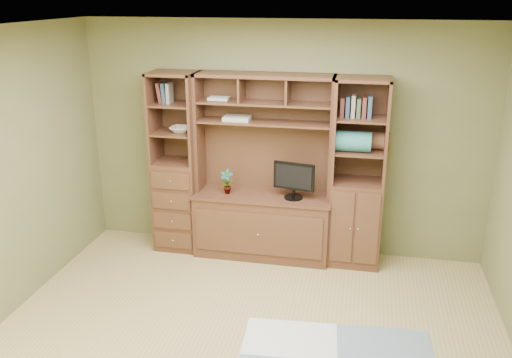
% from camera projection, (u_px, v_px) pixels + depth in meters
% --- Properties ---
extents(room, '(4.60, 4.10, 2.64)m').
position_uv_depth(room, '(242.00, 206.00, 4.18)').
color(room, tan).
rests_on(room, ground).
extents(center_hutch, '(1.54, 0.53, 2.05)m').
position_uv_depth(center_hutch, '(263.00, 170.00, 5.90)').
color(center_hutch, '#4F2D1B').
rests_on(center_hutch, ground).
extents(left_tower, '(0.50, 0.45, 2.05)m').
position_uv_depth(left_tower, '(177.00, 163.00, 6.13)').
color(left_tower, '#4F2D1B').
rests_on(left_tower, ground).
extents(right_tower, '(0.55, 0.45, 2.05)m').
position_uv_depth(right_tower, '(358.00, 174.00, 5.75)').
color(right_tower, '#4F2D1B').
rests_on(right_tower, ground).
extents(monitor, '(0.49, 0.29, 0.56)m').
position_uv_depth(monitor, '(294.00, 174.00, 5.81)').
color(monitor, black).
rests_on(monitor, center_hutch).
extents(orchid, '(0.14, 0.10, 0.28)m').
position_uv_depth(orchid, '(227.00, 182.00, 6.00)').
color(orchid, '#955432').
rests_on(orchid, center_hutch).
extents(magazines, '(0.29, 0.21, 0.04)m').
position_uv_depth(magazines, '(237.00, 118.00, 5.87)').
color(magazines, '#B7AF9D').
rests_on(magazines, center_hutch).
extents(bowl, '(0.24, 0.24, 0.06)m').
position_uv_depth(bowl, '(181.00, 129.00, 5.99)').
color(bowl, silver).
rests_on(bowl, left_tower).
extents(blanket_teal, '(0.36, 0.21, 0.21)m').
position_uv_depth(blanket_teal, '(353.00, 142.00, 5.59)').
color(blanket_teal, '#2D7671').
rests_on(blanket_teal, right_tower).
extents(blanket_red, '(0.33, 0.18, 0.18)m').
position_uv_depth(blanket_red, '(374.00, 141.00, 5.68)').
color(blanket_red, brown).
rests_on(blanket_red, right_tower).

